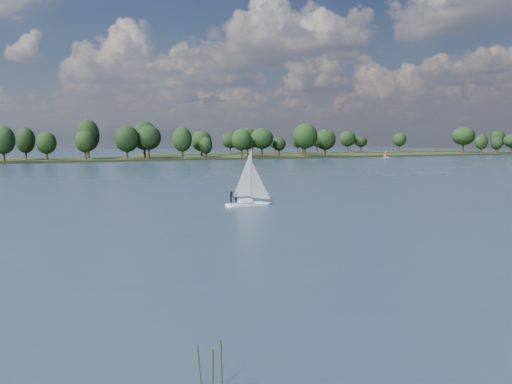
{
  "coord_description": "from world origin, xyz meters",
  "views": [
    {
      "loc": [
        -23.57,
        -24.79,
        8.99
      ],
      "look_at": [
        6.49,
        36.55,
        2.5
      ],
      "focal_mm": 40.0,
      "sensor_mm": 36.0,
      "label": 1
    }
  ],
  "objects": [
    {
      "name": "ground",
      "position": [
        0.0,
        100.0,
        0.0
      ],
      "size": [
        700.0,
        700.0,
        0.0
      ],
      "primitive_type": "plane",
      "color": "#233342",
      "rests_on": "ground"
    },
    {
      "name": "far_shore",
      "position": [
        0.0,
        212.0,
        0.0
      ],
      "size": [
        660.0,
        40.0,
        1.5
      ],
      "primitive_type": "cube",
      "color": "black",
      "rests_on": "ground"
    },
    {
      "name": "far_shore_back",
      "position": [
        160.0,
        260.0,
        0.0
      ],
      "size": [
        220.0,
        30.0,
        1.4
      ],
      "primitive_type": "cube",
      "color": "black",
      "rests_on": "ground"
    },
    {
      "name": "sailboat",
      "position": [
        8.4,
        43.09,
        2.22
      ],
      "size": [
        6.14,
        2.1,
        7.95
      ],
      "rotation": [
        0.0,
        0.0,
        0.07
      ],
      "color": "white",
      "rests_on": "ground"
    },
    {
      "name": "dinghy_orange",
      "position": [
        147.26,
        186.45,
        0.94
      ],
      "size": [
        2.66,
        1.99,
        3.97
      ],
      "rotation": [
        0.0,
        0.0,
        -0.47
      ],
      "color": "white",
      "rests_on": "ground"
    },
    {
      "name": "treeline",
      "position": [
        -15.63,
        208.81,
        8.16
      ],
      "size": [
        562.83,
        73.85,
        18.76
      ],
      "color": "black",
      "rests_on": "ground"
    }
  ]
}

